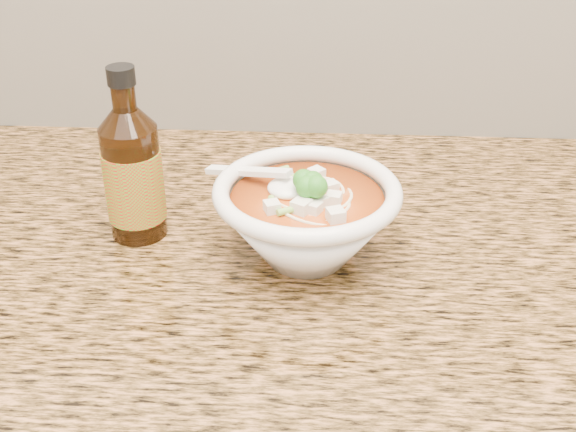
{
  "coord_description": "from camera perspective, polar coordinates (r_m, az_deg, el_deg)",
  "views": [
    {
      "loc": [
        -0.04,
        0.99,
        1.34
      ],
      "look_at": [
        -0.08,
        1.65,
        0.95
      ],
      "focal_mm": 45.0,
      "sensor_mm": 36.0,
      "label": 1
    }
  ],
  "objects": [
    {
      "name": "counter_slab",
      "position": [
        0.82,
        5.66,
        -3.54
      ],
      "size": [
        4.0,
        0.68,
        0.04
      ],
      "primitive_type": "cube",
      "color": "#A5693C",
      "rests_on": "cabinet"
    },
    {
      "name": "soup_bowl",
      "position": [
        0.77,
        1.49,
        -0.32
      ],
      "size": [
        0.22,
        0.2,
        0.11
      ],
      "rotation": [
        0.0,
        0.0,
        -0.05
      ],
      "color": "white",
      "rests_on": "counter_slab"
    },
    {
      "name": "hot_sauce_bottle",
      "position": [
        0.81,
        -12.14,
        3.2
      ],
      "size": [
        0.08,
        0.08,
        0.2
      ],
      "rotation": [
        0.0,
        0.0,
        0.32
      ],
      "color": "#311806",
      "rests_on": "counter_slab"
    }
  ]
}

